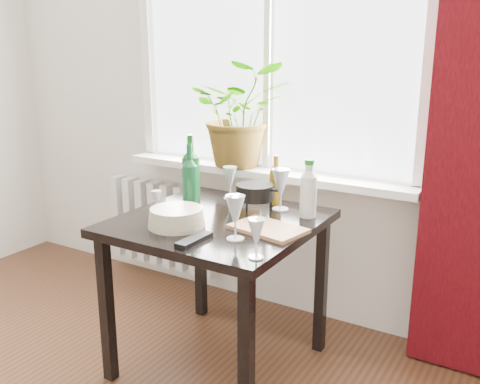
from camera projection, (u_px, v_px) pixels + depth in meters
The scene contains 18 objects.
window at pixel (271, 25), 2.80m from camera, with size 1.72×0.08×1.62m.
windowsill at pixel (263, 172), 2.94m from camera, with size 1.72×0.20×0.04m.
radiator at pixel (163, 224), 3.46m from camera, with size 0.80×0.10×0.55m.
table at pixel (218, 238), 2.44m from camera, with size 0.85×0.85×0.74m.
potted_plant at pixel (241, 114), 2.93m from camera, with size 0.52×0.45×0.58m, color #23691C.
wine_bottle_left at pixel (191, 170), 2.56m from camera, with size 0.08×0.08×0.36m, color #0D4412, non-canonical shape.
wine_bottle_right at pixel (190, 177), 2.51m from camera, with size 0.07×0.07×0.32m, color #0C4320, non-canonical shape.
bottle_amber at pixel (276, 180), 2.61m from camera, with size 0.06×0.06×0.25m, color brown, non-canonical shape.
cleaning_bottle at pixel (309, 188), 2.41m from camera, with size 0.08×0.08×0.27m, color silver, non-canonical shape.
wineglass_front_right at pixel (235, 217), 2.13m from camera, with size 0.08×0.08×0.19m, color silver, non-canonical shape.
wineglass_far_right at pixel (256, 238), 1.95m from camera, with size 0.07×0.07×0.16m, color silver, non-canonical shape.
wineglass_back_center at pixel (281, 189), 2.53m from camera, with size 0.09×0.09×0.21m, color silver, non-canonical shape.
wineglass_back_left at pixel (230, 183), 2.71m from camera, with size 0.07×0.07×0.17m, color #B1BABF, non-canonical shape.
wineglass_front_left at pixel (157, 203), 2.46m from camera, with size 0.05×0.05×0.12m, color #B6BBC4, non-canonical shape.
plate_stack at pixel (177, 218), 2.30m from camera, with size 0.25×0.25×0.08m, color beige.
fondue_pot at pixel (255, 199), 2.49m from camera, with size 0.20×0.18×0.14m, color black, non-canonical shape.
tv_remote at pixel (194, 240), 2.13m from camera, with size 0.05×0.19×0.02m, color black.
cutting_board at pixel (268, 229), 2.26m from camera, with size 0.31×0.20×0.02m, color #AF7C4F.
Camera 1 is at (1.38, -0.37, 1.49)m, focal length 40.00 mm.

